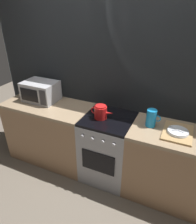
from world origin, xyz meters
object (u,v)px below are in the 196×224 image
at_px(microwave, 41,91).
at_px(stove_unit, 108,148).
at_px(kettle, 101,112).
at_px(dish_pile, 178,132).
at_px(pitcher, 151,118).

bearing_deg(microwave, stove_unit, -4.14).
height_order(microwave, kettle, microwave).
xyz_separation_m(kettle, dish_pile, (0.88, 0.04, -0.06)).
xyz_separation_m(pitcher, dish_pile, (0.30, -0.04, -0.08)).
relative_size(microwave, kettle, 1.62).
bearing_deg(pitcher, microwave, 178.53).
bearing_deg(dish_pile, pitcher, 173.25).
relative_size(microwave, pitcher, 2.30).
xyz_separation_m(stove_unit, microwave, (-1.05, 0.08, 0.59)).
height_order(stove_unit, kettle, kettle).
bearing_deg(microwave, kettle, -6.70).
distance_m(microwave, pitcher, 1.54).
bearing_deg(microwave, dish_pile, -2.32).
height_order(microwave, pitcher, microwave).
relative_size(stove_unit, pitcher, 4.50).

